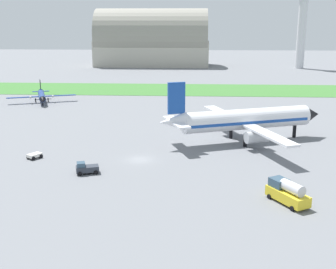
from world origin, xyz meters
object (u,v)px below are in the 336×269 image
fuel_truck_midfield (287,192)px  control_tower (302,22)px  pushback_tug_by_runway (86,168)px  airplane_midfield_jet (244,120)px  airplane_taxiing_turboprop (42,95)px  baggage_cart_near_gate (35,155)px

fuel_truck_midfield → control_tower: (42.00, 176.30, 21.73)m
fuel_truck_midfield → pushback_tug_by_runway: 31.73m
airplane_midfield_jet → fuel_truck_midfield: size_ratio=5.10×
fuel_truck_midfield → pushback_tug_by_runway: (-30.02, 10.24, -0.67)m
control_tower → airplane_midfield_jet: bearing=-107.1°
airplane_taxiing_turboprop → airplane_midfield_jet: (55.79, -41.33, 2.40)m
airplane_taxiing_turboprop → control_tower: bearing=115.2°
airplane_midfield_jet → pushback_tug_by_runway: bearing=-163.4°
airplane_midfield_jet → fuel_truck_midfield: bearing=-105.8°
airplane_midfield_jet → pushback_tug_by_runway: (-27.45, -20.79, -3.71)m
airplane_taxiing_turboprop → fuel_truck_midfield: bearing=18.0°
baggage_cart_near_gate → fuel_truck_midfield: (41.22, -17.67, 1.01)m
airplane_midfield_jet → airplane_taxiing_turboprop: bearing=122.9°
airplane_taxiing_turboprop → baggage_cart_near_gate: 57.34m
pushback_tug_by_runway → control_tower: (72.02, 166.06, 22.40)m
airplane_taxiing_turboprop → fuel_truck_midfield: (58.37, -72.36, -0.63)m
baggage_cart_near_gate → control_tower: size_ratio=0.07×
airplane_taxiing_turboprop → airplane_midfield_jet: airplane_midfield_jet is taller
airplane_taxiing_turboprop → control_tower: size_ratio=0.48×
airplane_midfield_jet → baggage_cart_near_gate: bearing=178.5°
airplane_taxiing_turboprop → airplane_midfield_jet: size_ratio=0.55×
airplane_midfield_jet → control_tower: 153.10m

